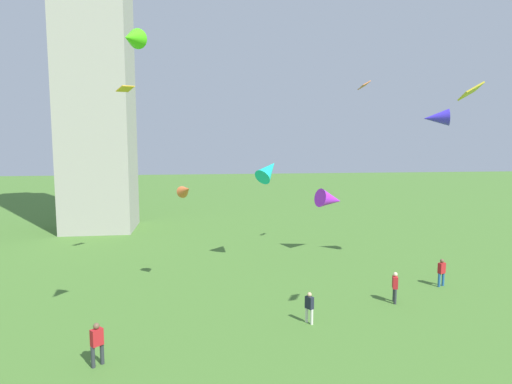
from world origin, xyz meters
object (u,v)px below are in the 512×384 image
kite_flying_5 (132,38)px  kite_flying_1 (436,118)px  person_1 (395,286)px  person_4 (442,271)px  kite_flying_6 (364,85)px  kite_flying_7 (330,199)px  kite_flying_0 (471,91)px  person_3 (309,306)px  kite_flying_4 (125,89)px  kite_flying_3 (268,170)px  kite_flying_2 (186,190)px  person_5 (97,342)px

kite_flying_5 → kite_flying_1: bearing=48.1°
kite_flying_1 → kite_flying_5: 21.04m
person_1 → person_4: size_ratio=1.01×
kite_flying_6 → kite_flying_7: bearing=106.3°
kite_flying_0 → kite_flying_1: bearing=-8.6°
kite_flying_0 → kite_flying_5: size_ratio=0.84×
person_3 → kite_flying_5: kite_flying_5 is taller
kite_flying_0 → kite_flying_4: (-14.99, 14.19, 1.56)m
person_4 → kite_flying_3: 13.05m
kite_flying_0 → kite_flying_6: 15.88m
person_3 → person_4: bearing=-96.8°
person_3 → kite_flying_4: bearing=13.4°
kite_flying_1 → kite_flying_5: bearing=-37.0°
person_4 → person_1: bearing=5.6°
kite_flying_2 → kite_flying_5: size_ratio=1.02×
person_4 → kite_flying_3: kite_flying_3 is taller
person_1 → kite_flying_0: kite_flying_0 is taller
person_4 → kite_flying_7: size_ratio=0.64×
person_3 → kite_flying_1: 16.00m
person_1 → person_5: bearing=-54.4°
person_3 → kite_flying_6: (6.95, 11.42, 12.10)m
person_3 → person_5: bearing=75.7°
kite_flying_3 → kite_flying_1: bearing=-151.2°
person_1 → kite_flying_3: (-5.64, 8.69, 5.86)m
person_4 → kite_flying_4: bearing=-39.7°
person_4 → person_5: 20.08m
person_5 → kite_flying_7: (14.39, 15.90, 3.33)m
kite_flying_2 → kite_flying_3: 7.69m
kite_flying_3 → kite_flying_6: (7.23, 0.67, 6.14)m
kite_flying_0 → kite_flying_4: kite_flying_4 is taller
person_4 → kite_flying_2: (-15.44, 1.38, 5.04)m
person_1 → kite_flying_7: 11.49m
person_4 → kite_flying_1: size_ratio=0.90×
kite_flying_6 → person_4: bearing=-103.8°
person_5 → kite_flying_2: size_ratio=1.30×
kite_flying_0 → person_4: bearing=-11.0°
person_4 → kite_flying_1: (1.01, 3.17, 9.44)m
person_4 → kite_flying_7: bearing=-86.7°
kite_flying_0 → kite_flying_5: (-12.70, 1.08, 1.83)m
kite_flying_1 → kite_flying_5: kite_flying_5 is taller
person_1 → kite_flying_2: kite_flying_2 is taller
person_3 → kite_flying_6: kite_flying_6 is taller
person_1 → kite_flying_6: 15.31m
person_3 → person_4: person_4 is taller
person_5 → kite_flying_1: kite_flying_1 is taller
person_3 → kite_flying_1: bearing=-85.7°
person_5 → kite_flying_7: kite_flying_7 is taller
person_3 → person_4: size_ratio=0.91×
person_3 → person_5: size_ratio=0.89×
kite_flying_1 → kite_flying_6: 5.86m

